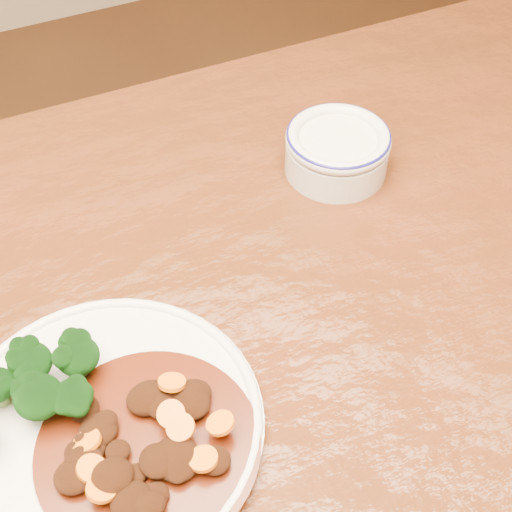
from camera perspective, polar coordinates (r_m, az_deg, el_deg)
name	(u,v)px	position (r m, az deg, el deg)	size (l,w,h in m)	color
dining_table	(155,466)	(0.67, -8.05, -16.33)	(1.51, 0.92, 0.75)	#4D1F0D
dinner_plate	(106,425)	(0.59, -11.90, -13.12)	(0.25, 0.25, 0.02)	silver
broccoli_florets	(35,387)	(0.59, -17.30, -9.95)	(0.12, 0.08, 0.04)	#749A50
mince_stew	(144,445)	(0.57, -8.97, -14.73)	(0.17, 0.17, 0.03)	#4D1408
dip_bowl	(337,149)	(0.77, 6.51, 8.48)	(0.11, 0.11, 0.05)	beige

